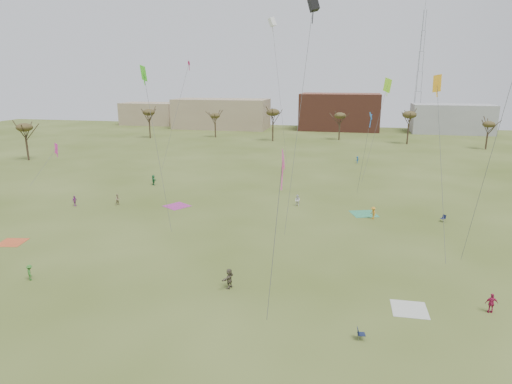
% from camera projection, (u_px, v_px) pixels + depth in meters
% --- Properties ---
extents(ground, '(260.00, 260.00, 0.00)m').
position_uv_depth(ground, '(225.00, 291.00, 36.48)').
color(ground, '#3C4C17').
rests_on(ground, ground).
extents(flyer_near_center, '(1.02, 1.02, 1.42)m').
position_uv_depth(flyer_near_center, '(30.00, 272.00, 38.37)').
color(flyer_near_center, '#347426').
rests_on(flyer_near_center, ground).
extents(spectator_fore_a, '(0.96, 0.48, 1.58)m').
position_uv_depth(spectator_fore_a, '(492.00, 303.00, 33.00)').
color(spectator_fore_a, '#A41C49').
rests_on(spectator_fore_a, ground).
extents(spectator_fore_b, '(0.89, 0.95, 1.55)m').
position_uv_depth(spectator_fore_b, '(118.00, 199.00, 61.00)').
color(spectator_fore_b, '#9D8864').
rests_on(spectator_fore_b, ground).
extents(spectator_fore_c, '(0.95, 1.70, 1.75)m').
position_uv_depth(spectator_fore_c, '(229.00, 278.00, 36.86)').
color(spectator_fore_c, brown).
rests_on(spectator_fore_c, ground).
extents(flyer_mid_b, '(0.99, 1.17, 1.57)m').
position_uv_depth(flyer_mid_b, '(373.00, 213.00, 54.93)').
color(flyer_mid_b, orange).
rests_on(flyer_mid_b, ground).
extents(spectator_mid_d, '(0.48, 0.91, 1.47)m').
position_uv_depth(spectator_mid_d, '(75.00, 201.00, 60.44)').
color(spectator_mid_d, '#9C4197').
rests_on(spectator_mid_d, ground).
extents(spectator_mid_e, '(0.96, 0.89, 1.58)m').
position_uv_depth(spectator_mid_e, '(297.00, 200.00, 60.47)').
color(spectator_mid_e, white).
rests_on(spectator_mid_e, ground).
extents(flyer_far_a, '(1.47, 1.46, 1.69)m').
position_uv_depth(flyer_far_a, '(154.00, 180.00, 72.22)').
color(flyer_far_a, '#25713F').
rests_on(flyer_far_a, ground).
extents(flyer_far_c, '(0.94, 1.06, 1.43)m').
position_uv_depth(flyer_far_c, '(357.00, 160.00, 90.51)').
color(flyer_far_c, '#1C4E82').
rests_on(flyer_far_c, ground).
extents(blanket_red, '(3.02, 3.02, 0.03)m').
position_uv_depth(blanket_red, '(12.00, 243.00, 47.22)').
color(blanket_red, '#D15429').
rests_on(blanket_red, ground).
extents(blanket_cream, '(2.72, 2.72, 0.03)m').
position_uv_depth(blanket_cream, '(409.00, 309.00, 33.66)').
color(blanket_cream, silver).
rests_on(blanket_cream, ground).
extents(blanket_plum, '(4.12, 4.12, 0.03)m').
position_uv_depth(blanket_plum, '(177.00, 206.00, 60.57)').
color(blanket_plum, '#A53287').
rests_on(blanket_plum, ground).
extents(blanket_olive, '(3.96, 3.96, 0.03)m').
position_uv_depth(blanket_olive, '(364.00, 214.00, 57.11)').
color(blanket_olive, '#349163').
rests_on(blanket_olive, ground).
extents(camp_chair_center, '(0.62, 0.58, 0.87)m').
position_uv_depth(camp_chair_center, '(361.00, 336.00, 29.73)').
color(camp_chair_center, '#141C37').
rests_on(camp_chair_center, ground).
extents(camp_chair_right, '(0.74, 0.73, 0.87)m').
position_uv_depth(camp_chair_right, '(443.00, 220.00, 53.96)').
color(camp_chair_right, '#151B3C').
rests_on(camp_chair_right, ground).
extents(kites_aloft, '(62.02, 66.58, 26.91)m').
position_uv_depth(kites_aloft, '(278.00, 45.00, 56.69)').
color(kites_aloft, '#CD2491').
rests_on(kites_aloft, ground).
extents(tree_line, '(117.44, 49.32, 8.91)m').
position_uv_depth(tree_line, '(302.00, 119.00, 109.97)').
color(tree_line, '#3A2B1E').
rests_on(tree_line, ground).
extents(building_tan, '(32.00, 14.00, 10.00)m').
position_uv_depth(building_tan, '(221.00, 114.00, 151.09)').
color(building_tan, '#937F60').
rests_on(building_tan, ground).
extents(building_brick, '(26.00, 16.00, 12.00)m').
position_uv_depth(building_brick, '(340.00, 112.00, 147.21)').
color(building_brick, brown).
rests_on(building_brick, ground).
extents(building_grey, '(24.00, 12.00, 9.00)m').
position_uv_depth(building_grey, '(451.00, 119.00, 138.41)').
color(building_grey, gray).
rests_on(building_grey, ground).
extents(building_tan_west, '(20.00, 12.00, 8.00)m').
position_uv_depth(building_tan_west, '(150.00, 114.00, 164.21)').
color(building_tan_west, '#937F60').
rests_on(building_tan_west, ground).
extents(radio_tower, '(1.51, 1.72, 41.00)m').
position_uv_depth(radio_tower, '(419.00, 71.00, 143.35)').
color(radio_tower, '#9EA3A8').
rests_on(radio_tower, ground).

